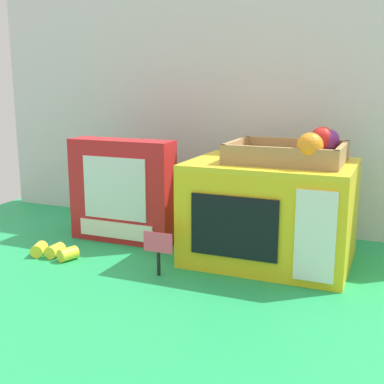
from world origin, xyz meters
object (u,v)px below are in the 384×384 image
price_sign (158,247)px  cookie_set_box (122,191)px  toy_microwave (270,212)px  loose_toy_banana (54,251)px  food_groups_crate (295,152)px

price_sign → cookie_set_box: bearing=136.1°
toy_microwave → loose_toy_banana: bearing=-159.1°
cookie_set_box → price_sign: (0.20, -0.20, -0.07)m
cookie_set_box → loose_toy_banana: size_ratio=2.18×
food_groups_crate → cookie_set_box: 0.48m
cookie_set_box → price_sign: size_ratio=2.89×
toy_microwave → cookie_set_box: 0.41m
toy_microwave → food_groups_crate: size_ratio=1.46×
toy_microwave → loose_toy_banana: toy_microwave is taller
toy_microwave → cookie_set_box: cookie_set_box is taller
food_groups_crate → loose_toy_banana: bearing=-159.6°
price_sign → loose_toy_banana: (-0.29, 0.01, -0.05)m
cookie_set_box → price_sign: bearing=-43.9°
food_groups_crate → loose_toy_banana: 0.63m
loose_toy_banana → food_groups_crate: bearing=20.4°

